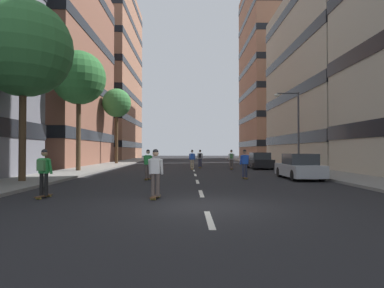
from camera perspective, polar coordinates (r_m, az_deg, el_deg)
The scene contains 21 objects.
ground_plane at distance 33.90m, azimuth 0.15°, elevation -3.99°, with size 140.80×140.80×0.00m, color black.
sidewalk_left at distance 37.82m, azimuth -14.01°, elevation -3.55°, with size 3.59×64.54×0.14m, color gray.
sidewalk_right at distance 38.08m, azimuth 14.05°, elevation -3.53°, with size 3.59×64.54×0.14m, color gray.
lane_markings at distance 33.43m, azimuth 0.16°, elevation -4.02°, with size 0.16×52.20×0.01m.
building_left_mid at distance 42.85m, azimuth -25.73°, elevation 11.73°, with size 14.66×18.86×22.10m.
building_left_far at distance 68.68m, azimuth -16.01°, elevation 11.18°, with size 14.66×23.17×32.30m.
building_right_mid at distance 43.09m, azimuth 25.53°, elevation 10.14°, with size 14.66×21.22×19.86m.
building_right_far at distance 69.18m, azimuth 15.35°, elevation 11.91°, with size 14.66×19.15×34.22m.
parked_car_near at distance 31.80m, azimuth 11.46°, elevation -2.90°, with size 1.82×4.40×1.52m.
parked_car_mid at distance 21.13m, azimuth 17.85°, elevation -3.82°, with size 1.82×4.40×1.52m.
street_tree_near at distance 20.27m, azimuth -26.85°, elevation 14.31°, with size 5.07×5.07×9.49m.
street_tree_mid at distance 28.45m, azimuth -18.76°, elevation 10.58°, with size 4.24×4.24×9.47m.
street_tree_far at distance 42.00m, azimuth -12.73°, elevation 6.75°, with size 3.48×3.48×9.10m.
streetlamp_right at distance 29.50m, azimuth 17.03°, elevation 3.66°, with size 2.13×0.30×6.50m.
skater_0 at distance 19.79m, azimuth -7.53°, elevation -3.22°, with size 0.57×0.92×1.78m.
skater_1 at distance 12.05m, azimuth -6.26°, elevation -4.63°, with size 0.56×0.92×1.78m.
skater_2 at distance 30.29m, azimuth 6.74°, elevation -2.41°, with size 0.55×0.92×1.78m.
skater_3 at distance 13.29m, azimuth -23.99°, elevation -4.08°, with size 0.56×0.92×1.78m.
skater_4 at distance 32.87m, azimuth 1.38°, elevation -2.31°, with size 0.55×0.92×1.78m.
skater_5 at distance 20.57m, azimuth 8.97°, elevation -3.14°, with size 0.55×0.91×1.78m.
skater_6 at distance 29.99m, azimuth 0.03°, elevation -2.49°, with size 0.53×0.90×1.78m.
Camera 1 is at (-0.55, -10.38, 1.74)m, focal length 31.25 mm.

